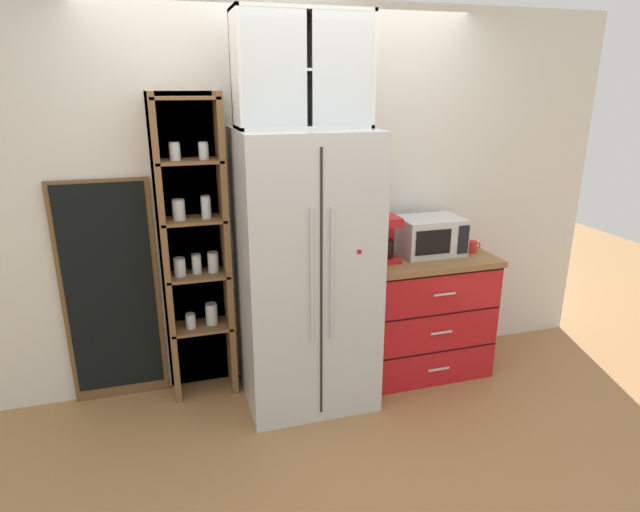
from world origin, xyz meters
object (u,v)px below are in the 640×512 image
Objects in this scene: refrigerator at (305,271)px; mug_red at (472,247)px; microwave at (430,235)px; coffee_maker at (384,238)px; bottle_cobalt at (421,238)px; chalkboard_menu at (111,293)px.

refrigerator reaches higher than mug_red.
refrigerator is 0.97m from microwave.
coffee_maker reaches higher than bottle_cobalt.
mug_red is (0.67, -0.03, -0.11)m from coffee_maker.
coffee_maker is (-0.37, -0.04, 0.03)m from microwave.
refrigerator reaches higher than chalkboard_menu.
microwave is at bearing 6.42° from coffee_maker.
mug_red is at bearing -16.93° from bottle_cobalt.
mug_red is 0.46× the size of bottle_cobalt.
microwave is 0.32m from mug_red.
coffee_maker reaches higher than mug_red.
refrigerator is 15.98× the size of mug_red.
coffee_maker is (0.58, 0.09, 0.15)m from refrigerator.
microwave is at bearing 7.71° from refrigerator.
microwave is at bearing -36.73° from bottle_cobalt.
bottle_cobalt is at bearing 143.27° from microwave.
coffee_maker is at bearing 177.62° from mug_red.
bottle_cobalt is at bearing 163.07° from mug_red.
mug_red is 0.37m from bottle_cobalt.
refrigerator is 4.07× the size of microwave.
mug_red is at bearing -6.36° from chalkboard_menu.
refrigerator is 1.20× the size of chalkboard_menu.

